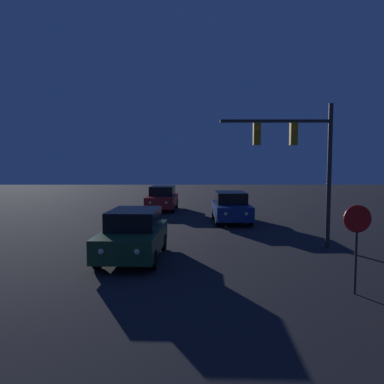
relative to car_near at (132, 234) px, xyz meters
The scene contains 5 objects.
car_near is the anchor object (origin of this frame).
car_mid 9.52m from the car_near, 62.31° to the left, with size 2.10×4.61×1.77m.
car_far 14.01m from the car_near, 90.26° to the left, with size 2.20×4.65×1.77m.
traffic_signal_mast 7.41m from the car_near, 14.84° to the left, with size 4.54×0.30×5.86m.
stop_sign 7.51m from the car_near, 30.32° to the right, with size 0.73×0.07×2.38m.
Camera 1 is at (-0.07, 0.18, 3.47)m, focal length 35.00 mm.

